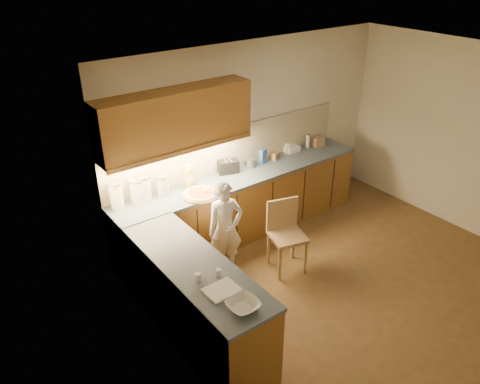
# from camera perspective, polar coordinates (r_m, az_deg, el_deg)

# --- Properties ---
(room) EXTENTS (4.54, 4.50, 2.62)m
(room) POSITION_cam_1_polar(r_m,az_deg,el_deg) (5.13, 15.40, 4.10)
(room) COLOR brown
(room) RESTS_ON ground
(l_counter) EXTENTS (3.77, 2.62, 0.92)m
(l_counter) POSITION_cam_1_polar(r_m,az_deg,el_deg) (5.92, -1.23, -4.76)
(l_counter) COLOR olive
(l_counter) RESTS_ON ground
(backsplash) EXTENTS (3.75, 0.02, 0.58)m
(backsplash) POSITION_cam_1_polar(r_m,az_deg,el_deg) (6.39, -1.15, 5.41)
(backsplash) COLOR #BFB694
(backsplash) RESTS_ON l_counter
(upper_cabinets) EXTENTS (1.95, 0.36, 0.73)m
(upper_cabinets) POSITION_cam_1_polar(r_m,az_deg,el_deg) (5.58, -7.85, 8.76)
(upper_cabinets) COLOR olive
(upper_cabinets) RESTS_ON ground
(pizza_on_board) EXTENTS (0.46, 0.46, 0.18)m
(pizza_on_board) POSITION_cam_1_polar(r_m,az_deg,el_deg) (5.78, -4.79, -0.23)
(pizza_on_board) COLOR tan
(pizza_on_board) RESTS_ON l_counter
(child) EXTENTS (0.51, 0.38, 1.25)m
(child) POSITION_cam_1_polar(r_m,az_deg,el_deg) (5.65, -1.82, -4.59)
(child) COLOR white
(child) RESTS_ON ground
(wooden_chair) EXTENTS (0.51, 0.51, 0.91)m
(wooden_chair) POSITION_cam_1_polar(r_m,az_deg,el_deg) (5.83, 5.55, -4.66)
(wooden_chair) COLOR tan
(wooden_chair) RESTS_ON ground
(mixing_bowl) EXTENTS (0.29, 0.29, 0.07)m
(mixing_bowl) POSITION_cam_1_polar(r_m,az_deg,el_deg) (4.09, 0.36, -13.68)
(mixing_bowl) COLOR silver
(mixing_bowl) RESTS_ON l_counter
(canister_a) EXTENTS (0.17, 0.17, 0.34)m
(canister_a) POSITION_cam_1_polar(r_m,az_deg,el_deg) (5.61, -14.85, -0.39)
(canister_a) COLOR silver
(canister_a) RESTS_ON l_counter
(canister_b) EXTENTS (0.17, 0.17, 0.30)m
(canister_b) POSITION_cam_1_polar(r_m,az_deg,el_deg) (5.70, -12.50, 0.18)
(canister_b) COLOR white
(canister_b) RESTS_ON l_counter
(canister_c) EXTENTS (0.17, 0.17, 0.31)m
(canister_c) POSITION_cam_1_polar(r_m,az_deg,el_deg) (5.72, -11.60, 0.51)
(canister_c) COLOR white
(canister_c) RESTS_ON l_counter
(canister_d) EXTENTS (0.16, 0.16, 0.26)m
(canister_d) POSITION_cam_1_polar(r_m,az_deg,el_deg) (5.81, -9.42, 0.83)
(canister_d) COLOR silver
(canister_d) RESTS_ON l_counter
(oil_jug) EXTENTS (0.12, 0.10, 0.31)m
(oil_jug) POSITION_cam_1_polar(r_m,az_deg,el_deg) (5.95, -6.21, 1.86)
(oil_jug) COLOR gold
(oil_jug) RESTS_ON l_counter
(toaster) EXTENTS (0.31, 0.23, 0.18)m
(toaster) POSITION_cam_1_polar(r_m,az_deg,el_deg) (6.31, -1.46, 3.12)
(toaster) COLOR black
(toaster) RESTS_ON l_counter
(steel_pot) EXTENTS (0.16, 0.16, 0.12)m
(steel_pot) POSITION_cam_1_polar(r_m,az_deg,el_deg) (6.48, 1.10, 3.56)
(steel_pot) COLOR silver
(steel_pot) RESTS_ON l_counter
(blue_box) EXTENTS (0.11, 0.09, 0.20)m
(blue_box) POSITION_cam_1_polar(r_m,az_deg,el_deg) (6.61, 2.82, 4.39)
(blue_box) COLOR #375EA6
(blue_box) RESTS_ON l_counter
(card_box_a) EXTENTS (0.17, 0.14, 0.10)m
(card_box_a) POSITION_cam_1_polar(r_m,az_deg,el_deg) (6.76, 4.26, 4.46)
(card_box_a) COLOR #A28057
(card_box_a) RESTS_ON l_counter
(white_bottle) EXTENTS (0.07, 0.07, 0.16)m
(white_bottle) POSITION_cam_1_polar(r_m,az_deg,el_deg) (6.93, 5.77, 5.28)
(white_bottle) COLOR white
(white_bottle) RESTS_ON l_counter
(flat_pack) EXTENTS (0.22, 0.15, 0.09)m
(flat_pack) POSITION_cam_1_polar(r_m,az_deg,el_deg) (7.03, 6.36, 5.24)
(flat_pack) COLOR white
(flat_pack) RESTS_ON l_counter
(tall_jar) EXTENTS (0.07, 0.07, 0.22)m
(tall_jar) POSITION_cam_1_polar(r_m,az_deg,el_deg) (7.17, 8.28, 6.17)
(tall_jar) COLOR beige
(tall_jar) RESTS_ON l_counter
(card_box_b) EXTENTS (0.19, 0.16, 0.13)m
(card_box_b) POSITION_cam_1_polar(r_m,az_deg,el_deg) (7.29, 9.48, 6.10)
(card_box_b) COLOR tan
(card_box_b) RESTS_ON l_counter
(dough_cloth) EXTENTS (0.30, 0.24, 0.02)m
(dough_cloth) POSITION_cam_1_polar(r_m,az_deg,el_deg) (4.28, -2.24, -11.86)
(dough_cloth) COLOR silver
(dough_cloth) RESTS_ON l_counter
(spice_jar_a) EXTENTS (0.08, 0.08, 0.08)m
(spice_jar_a) POSITION_cam_1_polar(r_m,az_deg,el_deg) (4.39, -5.16, -10.28)
(spice_jar_a) COLOR silver
(spice_jar_a) RESTS_ON l_counter
(spice_jar_b) EXTENTS (0.07, 0.07, 0.07)m
(spice_jar_b) POSITION_cam_1_polar(r_m,az_deg,el_deg) (4.43, -2.63, -9.78)
(spice_jar_b) COLOR silver
(spice_jar_b) RESTS_ON l_counter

